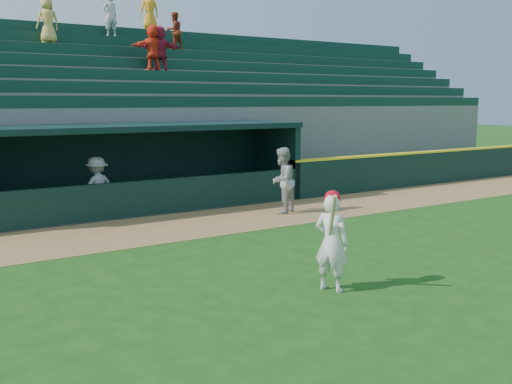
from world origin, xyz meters
TOP-DOWN VIEW (x-y plane):
  - ground at (0.00, 0.00)m, footprint 120.00×120.00m
  - warning_track at (0.00, 4.90)m, footprint 40.00×3.00m
  - field_wall_right at (12.25, 6.55)m, footprint 15.50×0.30m
  - wall_stripe_right at (12.25, 6.55)m, footprint 15.50×0.32m
  - dugout_player_front at (2.93, 4.88)m, footprint 1.13×1.05m
  - dugout_player_inside at (-1.60, 7.08)m, footprint 1.19×0.88m
  - dugout at (0.00, 8.00)m, footprint 9.40×2.80m
  - stands at (-0.02, 12.57)m, footprint 34.50×6.25m
  - batter_at_plate at (-0.16, -0.98)m, footprint 0.64×0.80m

SIDE VIEW (x-z plane):
  - ground at x=0.00m, z-range 0.00..0.00m
  - warning_track at x=0.00m, z-range 0.00..0.01m
  - field_wall_right at x=12.25m, z-range 0.00..1.20m
  - dugout_player_inside at x=-1.60m, z-range 0.00..1.65m
  - batter_at_plate at x=-0.16m, z-range 0.00..1.71m
  - dugout_player_front at x=2.93m, z-range 0.00..1.85m
  - wall_stripe_right at x=12.25m, z-range 1.20..1.26m
  - dugout at x=0.00m, z-range 0.13..2.59m
  - stands at x=-0.02m, z-range -1.39..6.18m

